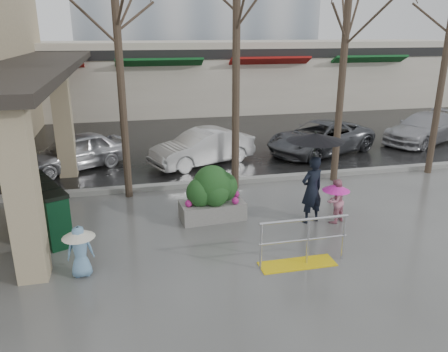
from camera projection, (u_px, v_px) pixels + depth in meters
name	position (u px, v px, depth m)	size (l,w,h in m)	color
ground	(223.00, 245.00, 9.87)	(120.00, 120.00, 0.00)	#51514F
street_asphalt	(152.00, 100.00, 30.20)	(120.00, 36.00, 0.01)	black
curb	(195.00, 184.00, 13.54)	(120.00, 0.30, 0.15)	gray
canopy_slab	(37.00, 60.00, 15.09)	(2.80, 18.00, 0.25)	#2D2823
pillar_front	(23.00, 194.00, 8.02)	(0.55, 0.55, 3.50)	tan
pillar_back	(64.00, 124.00, 14.03)	(0.55, 0.55, 3.50)	tan
storefront_row	(189.00, 76.00, 26.26)	(34.00, 6.74, 4.00)	beige
handrail	(301.00, 248.00, 8.93)	(1.90, 0.50, 1.03)	yellow
tree_west	(116.00, 11.00, 11.16)	(3.20, 3.20, 6.80)	#382B21
tree_midwest	(237.00, 6.00, 11.80)	(3.20, 3.20, 7.00)	#382B21
tree_mideast	(347.00, 21.00, 12.62)	(3.20, 3.20, 6.50)	#382B21
woman	(313.00, 167.00, 10.61)	(1.40, 1.40, 2.33)	black
child_pink	(335.00, 198.00, 10.85)	(0.69, 0.69, 1.14)	#D17F96
child_blue	(80.00, 246.00, 8.43)	(0.63, 0.63, 1.06)	#6996BC
planter	(212.00, 194.00, 11.06)	(1.68, 0.97, 1.42)	slate
news_boxes	(46.00, 208.00, 10.26)	(1.38, 2.28, 1.27)	#0C361D
car_a	(74.00, 152.00, 15.07)	(1.49, 3.70, 1.26)	silver
car_b	(203.00, 147.00, 15.62)	(1.33, 3.82, 1.26)	silver
car_c	(320.00, 137.00, 17.05)	(2.09, 4.53, 1.26)	#4E5055
car_d	(424.00, 128.00, 18.70)	(1.77, 4.34, 1.26)	#A7A7AB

